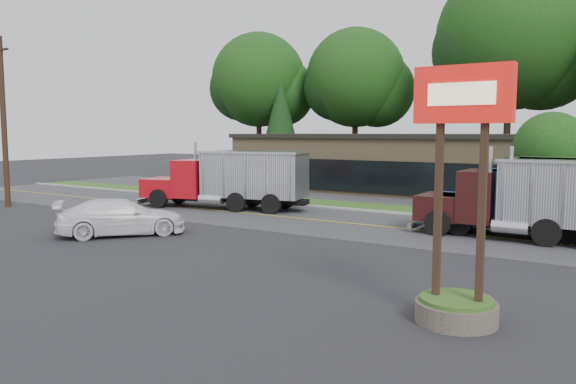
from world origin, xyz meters
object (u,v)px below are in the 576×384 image
at_px(dump_truck_red, 233,178).
at_px(rally_car, 121,217).
at_px(utility_pole, 4,121).
at_px(dump_truck_maroon, 535,197).
at_px(dump_truck_blue, 552,196).
at_px(bilo_sign, 459,238).

xyz_separation_m(dump_truck_red, rally_car, (1.07, -9.10, -1.03)).
distance_m(utility_pole, dump_truck_maroon, 29.04).
bearing_deg(dump_truck_blue, dump_truck_maroon, 55.63).
height_order(utility_pole, dump_truck_red, utility_pole).
bearing_deg(rally_car, bilo_sign, -153.59).
distance_m(dump_truck_red, rally_car, 9.22).
bearing_deg(dump_truck_blue, rally_car, 24.58).
xyz_separation_m(utility_pole, dump_truck_blue, (28.78, 6.69, -3.29)).
bearing_deg(utility_pole, dump_truck_maroon, 11.51).
relative_size(bilo_sign, dump_truck_red, 0.58).
bearing_deg(bilo_sign, dump_truck_red, 142.93).
xyz_separation_m(dump_truck_red, dump_truck_maroon, (16.34, -0.76, -0.01)).
height_order(dump_truck_red, dump_truck_maroon, same).
relative_size(dump_truck_blue, rally_car, 1.59).
distance_m(dump_truck_maroon, rally_car, 17.43).
relative_size(utility_pole, rally_car, 1.84).
bearing_deg(dump_truck_blue, dump_truck_red, -5.27).
bearing_deg(dump_truck_maroon, utility_pole, 11.56).
height_order(utility_pole, bilo_sign, utility_pole).
bearing_deg(dump_truck_maroon, dump_truck_blue, -118.46).
height_order(bilo_sign, dump_truck_red, bilo_sign).
bearing_deg(dump_truck_red, rally_car, 83.54).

